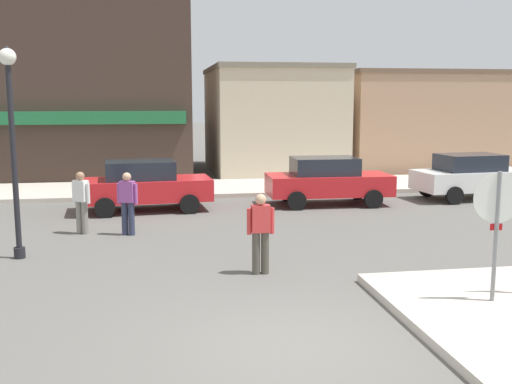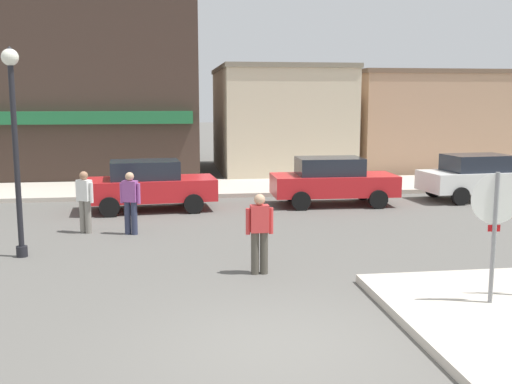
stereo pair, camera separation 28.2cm
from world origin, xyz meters
The scene contains 13 objects.
ground_plane centered at (0.00, 0.00, 0.00)m, with size 160.00×160.00×0.00m, color #5B5954.
kerb_far centered at (0.00, 14.77, 0.07)m, with size 80.00×4.00×0.15m, color beige.
stop_sign centered at (3.63, 0.92, 1.52)m, with size 0.82×0.12×2.30m.
lamp_post centered at (-4.79, 5.57, 2.96)m, with size 0.36×0.36×4.54m.
parked_car_nearest centered at (-2.19, 10.81, 0.81)m, with size 4.13×2.13×1.56m.
parked_car_second centered at (3.71, 10.93, 0.81)m, with size 4.04×1.96×1.56m.
parked_car_third centered at (8.96, 11.22, 0.81)m, with size 4.13×2.14×1.56m.
pedestrian_crossing_near centered at (-3.72, 7.82, 0.87)m, with size 0.51×0.38×1.61m.
pedestrian_crossing_far centered at (-2.54, 7.47, 0.87)m, with size 0.55×0.33×1.61m.
pedestrian_kerb_side centered at (0.21, 3.55, 0.87)m, with size 0.55×0.22×1.61m.
building_corner_shop centered at (-5.75, 21.11, 4.25)m, with size 11.21×9.18×8.50m.
building_storefront_left_near centered at (3.61, 20.51, 2.46)m, with size 5.74×8.12×4.91m.
building_storefront_left_mid centered at (10.88, 19.98, 2.38)m, with size 7.88×5.43×4.75m.
Camera 2 is at (-1.49, -7.85, 3.45)m, focal length 42.00 mm.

